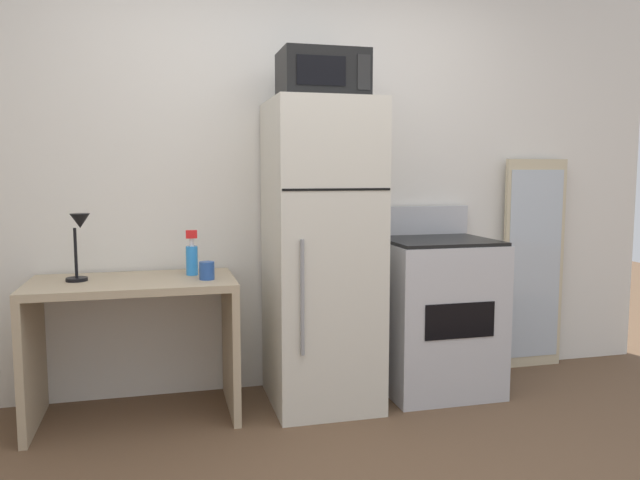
{
  "coord_description": "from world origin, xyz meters",
  "views": [
    {
      "loc": [
        -0.74,
        -2.02,
        1.31
      ],
      "look_at": [
        0.06,
        1.1,
        0.96
      ],
      "focal_mm": 34.64,
      "sensor_mm": 36.0,
      "label": 1
    }
  ],
  "objects_px": {
    "microwave": "(322,76)",
    "desk": "(134,323)",
    "refrigerator": "(321,255)",
    "desk_lamp": "(79,235)",
    "oven_range": "(436,314)",
    "coffee_mug": "(207,271)",
    "spray_bottle": "(192,257)",
    "leaning_mirror": "(533,264)"
  },
  "relations": [
    {
      "from": "coffee_mug",
      "to": "refrigerator",
      "type": "distance_m",
      "value": 0.65
    },
    {
      "from": "desk_lamp",
      "to": "coffee_mug",
      "type": "xyz_separation_m",
      "value": [
        0.64,
        -0.11,
        -0.19
      ]
    },
    {
      "from": "coffee_mug",
      "to": "microwave",
      "type": "relative_size",
      "value": 0.21
    },
    {
      "from": "spray_bottle",
      "to": "oven_range",
      "type": "bearing_deg",
      "value": -3.04
    },
    {
      "from": "desk_lamp",
      "to": "refrigerator",
      "type": "relative_size",
      "value": 0.21
    },
    {
      "from": "desk",
      "to": "refrigerator",
      "type": "height_order",
      "value": "refrigerator"
    },
    {
      "from": "spray_bottle",
      "to": "leaning_mirror",
      "type": "distance_m",
      "value": 2.26
    },
    {
      "from": "microwave",
      "to": "coffee_mug",
      "type": "bearing_deg",
      "value": -175.97
    },
    {
      "from": "desk",
      "to": "spray_bottle",
      "type": "bearing_deg",
      "value": 13.43
    },
    {
      "from": "desk_lamp",
      "to": "oven_range",
      "type": "xyz_separation_m",
      "value": [
        2.0,
        -0.02,
        -0.52
      ]
    },
    {
      "from": "oven_range",
      "to": "spray_bottle",
      "type": "bearing_deg",
      "value": 176.96
    },
    {
      "from": "oven_range",
      "to": "desk",
      "type": "bearing_deg",
      "value": 179.96
    },
    {
      "from": "coffee_mug",
      "to": "oven_range",
      "type": "distance_m",
      "value": 1.41
    },
    {
      "from": "coffee_mug",
      "to": "oven_range",
      "type": "relative_size",
      "value": 0.09
    },
    {
      "from": "desk_lamp",
      "to": "coffee_mug",
      "type": "height_order",
      "value": "desk_lamp"
    },
    {
      "from": "leaning_mirror",
      "to": "refrigerator",
      "type": "bearing_deg",
      "value": -169.76
    },
    {
      "from": "microwave",
      "to": "oven_range",
      "type": "bearing_deg",
      "value": 3.54
    },
    {
      "from": "coffee_mug",
      "to": "spray_bottle",
      "type": "distance_m",
      "value": 0.19
    },
    {
      "from": "microwave",
      "to": "refrigerator",
      "type": "bearing_deg",
      "value": 90.32
    },
    {
      "from": "desk_lamp",
      "to": "microwave",
      "type": "bearing_deg",
      "value": -2.79
    },
    {
      "from": "microwave",
      "to": "oven_range",
      "type": "height_order",
      "value": "microwave"
    },
    {
      "from": "desk_lamp",
      "to": "refrigerator",
      "type": "xyz_separation_m",
      "value": [
        1.28,
        -0.04,
        -0.14
      ]
    },
    {
      "from": "desk_lamp",
      "to": "coffee_mug",
      "type": "bearing_deg",
      "value": -9.57
    },
    {
      "from": "desk_lamp",
      "to": "coffee_mug",
      "type": "relative_size",
      "value": 3.72
    },
    {
      "from": "spray_bottle",
      "to": "refrigerator",
      "type": "bearing_deg",
      "value": -7.98
    },
    {
      "from": "coffee_mug",
      "to": "oven_range",
      "type": "xyz_separation_m",
      "value": [
        1.36,
        0.09,
        -0.33
      ]
    },
    {
      "from": "microwave",
      "to": "desk",
      "type": "bearing_deg",
      "value": 177.43
    },
    {
      "from": "microwave",
      "to": "leaning_mirror",
      "type": "relative_size",
      "value": 0.33
    },
    {
      "from": "oven_range",
      "to": "leaning_mirror",
      "type": "xyz_separation_m",
      "value": [
        0.82,
        0.26,
        0.23
      ]
    },
    {
      "from": "desk_lamp",
      "to": "spray_bottle",
      "type": "relative_size",
      "value": 1.42
    },
    {
      "from": "desk_lamp",
      "to": "spray_bottle",
      "type": "height_order",
      "value": "desk_lamp"
    },
    {
      "from": "desk_lamp",
      "to": "microwave",
      "type": "xyz_separation_m",
      "value": [
        1.28,
        -0.06,
        0.84
      ]
    },
    {
      "from": "refrigerator",
      "to": "leaning_mirror",
      "type": "bearing_deg",
      "value": 10.24
    },
    {
      "from": "oven_range",
      "to": "leaning_mirror",
      "type": "bearing_deg",
      "value": 17.26
    },
    {
      "from": "desk_lamp",
      "to": "oven_range",
      "type": "distance_m",
      "value": 2.07
    },
    {
      "from": "spray_bottle",
      "to": "oven_range",
      "type": "xyz_separation_m",
      "value": [
        1.43,
        -0.08,
        -0.38
      ]
    },
    {
      "from": "desk",
      "to": "refrigerator",
      "type": "bearing_deg",
      "value": -1.38
    },
    {
      "from": "microwave",
      "to": "spray_bottle",
      "type": "bearing_deg",
      "value": 170.36
    },
    {
      "from": "spray_bottle",
      "to": "refrigerator",
      "type": "relative_size",
      "value": 0.15
    },
    {
      "from": "coffee_mug",
      "to": "microwave",
      "type": "bearing_deg",
      "value": 4.03
    },
    {
      "from": "spray_bottle",
      "to": "desk_lamp",
      "type": "bearing_deg",
      "value": -174.17
    },
    {
      "from": "desk",
      "to": "desk_lamp",
      "type": "relative_size",
      "value": 3.0
    }
  ]
}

